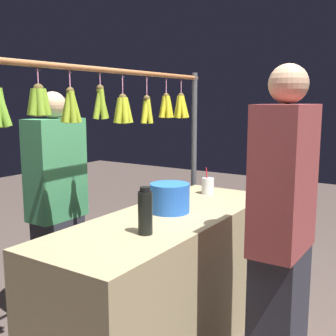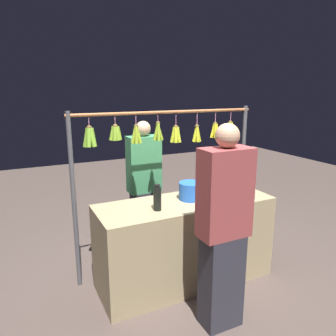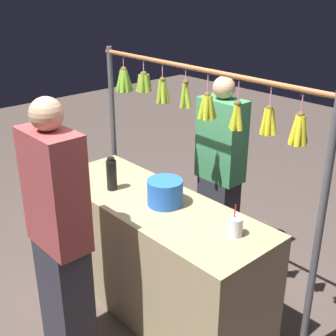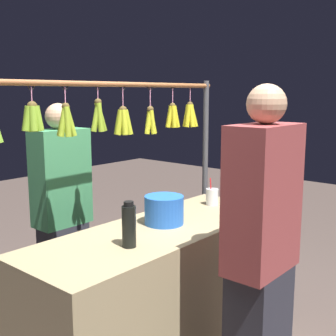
{
  "view_description": "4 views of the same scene",
  "coord_description": "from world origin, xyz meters",
  "px_view_note": "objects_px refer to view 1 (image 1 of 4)",
  "views": [
    {
      "loc": [
        1.98,
        1.3,
        1.52
      ],
      "look_at": [
        -0.01,
        0.0,
        1.14
      ],
      "focal_mm": 45.03,
      "sensor_mm": 36.0,
      "label": 1
    },
    {
      "loc": [
        1.48,
        2.63,
        1.94
      ],
      "look_at": [
        0.19,
        0.0,
        1.22
      ],
      "focal_mm": 34.82,
      "sensor_mm": 36.0,
      "label": 2
    },
    {
      "loc": [
        -2.08,
        1.75,
        2.27
      ],
      "look_at": [
        -0.14,
        0.0,
        1.15
      ],
      "focal_mm": 48.45,
      "sensor_mm": 36.0,
      "label": 3
    },
    {
      "loc": [
        1.86,
        1.66,
        1.65
      ],
      "look_at": [
        -0.07,
        0.0,
        1.21
      ],
      "focal_mm": 46.9,
      "sensor_mm": 36.0,
      "label": 4
    }
  ],
  "objects_px": {
    "water_bottle": "(145,212)",
    "blue_bucket": "(170,198)",
    "vendor_person": "(58,214)",
    "customer_person": "(281,244)",
    "drink_cup": "(208,186)"
  },
  "relations": [
    {
      "from": "water_bottle",
      "to": "blue_bucket",
      "type": "xyz_separation_m",
      "value": [
        -0.42,
        -0.13,
        -0.03
      ]
    },
    {
      "from": "vendor_person",
      "to": "customer_person",
      "type": "height_order",
      "value": "customer_person"
    },
    {
      "from": "water_bottle",
      "to": "vendor_person",
      "type": "height_order",
      "value": "vendor_person"
    },
    {
      "from": "blue_bucket",
      "to": "drink_cup",
      "type": "xyz_separation_m",
      "value": [
        -0.57,
        -0.04,
        -0.03
      ]
    },
    {
      "from": "blue_bucket",
      "to": "customer_person",
      "type": "distance_m",
      "value": 0.74
    },
    {
      "from": "vendor_person",
      "to": "customer_person",
      "type": "xyz_separation_m",
      "value": [
        -0.07,
        1.49,
        0.05
      ]
    },
    {
      "from": "water_bottle",
      "to": "vendor_person",
      "type": "bearing_deg",
      "value": -104.41
    },
    {
      "from": "water_bottle",
      "to": "customer_person",
      "type": "height_order",
      "value": "customer_person"
    },
    {
      "from": "blue_bucket",
      "to": "customer_person",
      "type": "bearing_deg",
      "value": 80.63
    },
    {
      "from": "water_bottle",
      "to": "drink_cup",
      "type": "height_order",
      "value": "water_bottle"
    },
    {
      "from": "customer_person",
      "to": "drink_cup",
      "type": "bearing_deg",
      "value": -131.91
    },
    {
      "from": "vendor_person",
      "to": "water_bottle",
      "type": "bearing_deg",
      "value": 75.59
    },
    {
      "from": "water_bottle",
      "to": "customer_person",
      "type": "relative_size",
      "value": 0.14
    },
    {
      "from": "water_bottle",
      "to": "drink_cup",
      "type": "distance_m",
      "value": 1.0
    },
    {
      "from": "water_bottle",
      "to": "customer_person",
      "type": "distance_m",
      "value": 0.68
    }
  ]
}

